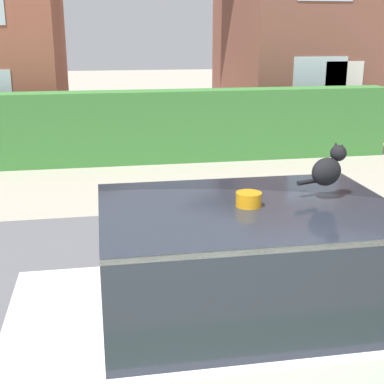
% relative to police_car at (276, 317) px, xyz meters
% --- Properties ---
extents(road_strip, '(28.00, 5.96, 0.01)m').
position_rel_police_car_xyz_m(road_strip, '(-0.96, 1.75, -0.76)').
color(road_strip, '#5B5B60').
rests_on(road_strip, ground).
extents(garden_hedge, '(10.57, 0.65, 1.58)m').
position_rel_police_car_xyz_m(garden_hedge, '(0.11, 8.30, 0.02)').
color(garden_hedge, '#3D7F38').
rests_on(garden_hedge, ground).
extents(police_car, '(4.12, 1.68, 1.74)m').
position_rel_police_car_xyz_m(police_car, '(0.00, 0.00, 0.00)').
color(police_car, black).
rests_on(police_car, road_strip).
extents(cat, '(0.36, 0.23, 0.30)m').
position_rel_police_car_xyz_m(cat, '(0.37, 0.08, 1.10)').
color(cat, black).
rests_on(cat, police_car).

